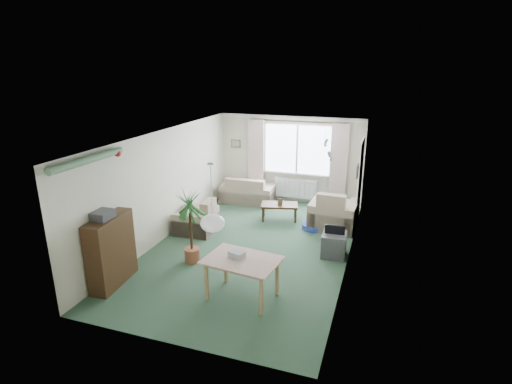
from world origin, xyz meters
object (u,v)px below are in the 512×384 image
(armchair_left, at_px, (196,216))
(tv_cube, at_px, (334,245))
(armchair_corner, at_px, (334,209))
(houseplant, at_px, (191,226))
(coffee_table, at_px, (279,212))
(pet_bed, at_px, (315,226))
(dining_table, at_px, (242,279))
(bookshelf, at_px, (111,251))
(sofa, at_px, (248,189))

(armchair_left, distance_m, tv_cube, 3.21)
(armchair_corner, distance_m, houseplant, 3.56)
(armchair_left, distance_m, coffee_table, 2.11)
(armchair_corner, distance_m, armchair_left, 3.23)
(coffee_table, distance_m, houseplant, 2.95)
(pet_bed, bearing_deg, houseplant, -129.48)
(houseplant, bearing_deg, armchair_corner, 47.90)
(houseplant, xyz_separation_m, dining_table, (1.38, -0.87, -0.41))
(armchair_corner, xyz_separation_m, bookshelf, (-3.32, -3.80, 0.16))
(armchair_corner, bearing_deg, dining_table, 77.12)
(sofa, bearing_deg, houseplant, 89.67)
(coffee_table, relative_size, houseplant, 0.60)
(coffee_table, height_order, tv_cube, tv_cube)
(houseplant, height_order, pet_bed, houseplant)
(houseplant, bearing_deg, dining_table, -32.26)
(armchair_corner, relative_size, coffee_table, 1.17)
(armchair_corner, bearing_deg, pet_bed, 32.59)
(houseplant, bearing_deg, bookshelf, -128.64)
(houseplant, distance_m, tv_cube, 2.89)
(bookshelf, distance_m, houseplant, 1.51)
(armchair_left, distance_m, bookshelf, 2.58)
(coffee_table, distance_m, bookshelf, 4.38)
(armchair_left, relative_size, tv_cube, 1.68)
(dining_table, bearing_deg, houseplant, 147.74)
(tv_cube, bearing_deg, armchair_corner, 95.97)
(sofa, xyz_separation_m, armchair_corner, (2.55, -1.08, 0.10))
(armchair_corner, bearing_deg, armchair_left, 25.88)
(tv_cube, height_order, pet_bed, tv_cube)
(armchair_corner, relative_size, dining_table, 0.97)
(bookshelf, xyz_separation_m, houseplant, (0.94, 1.17, 0.12))
(sofa, relative_size, armchair_corner, 1.40)
(armchair_corner, height_order, tv_cube, armchair_corner)
(armchair_corner, relative_size, armchair_left, 1.21)
(armchair_corner, height_order, bookshelf, bookshelf)
(sofa, distance_m, houseplant, 3.73)
(dining_table, bearing_deg, pet_bed, 79.62)
(sofa, bearing_deg, armchair_corner, 154.11)
(armchair_left, xyz_separation_m, dining_table, (1.98, -2.25, -0.05))
(sofa, distance_m, coffee_table, 1.57)
(tv_cube, bearing_deg, sofa, 134.67)
(coffee_table, relative_size, bookshelf, 0.72)
(armchair_left, height_order, bookshelf, bookshelf)
(sofa, xyz_separation_m, dining_table, (1.55, -4.58, -0.03))
(armchair_left, distance_m, houseplant, 1.54)
(houseplant, xyz_separation_m, tv_cube, (2.60, 1.16, -0.51))
(sofa, relative_size, houseplant, 0.98)
(bookshelf, distance_m, pet_bed, 4.65)
(bookshelf, height_order, dining_table, bookshelf)
(bookshelf, relative_size, dining_table, 1.15)
(armchair_corner, height_order, pet_bed, armchair_corner)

